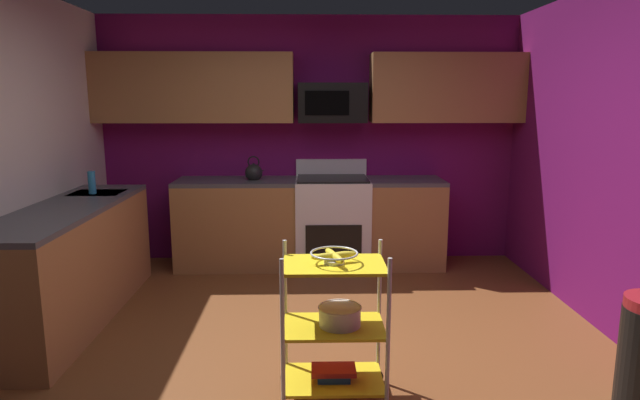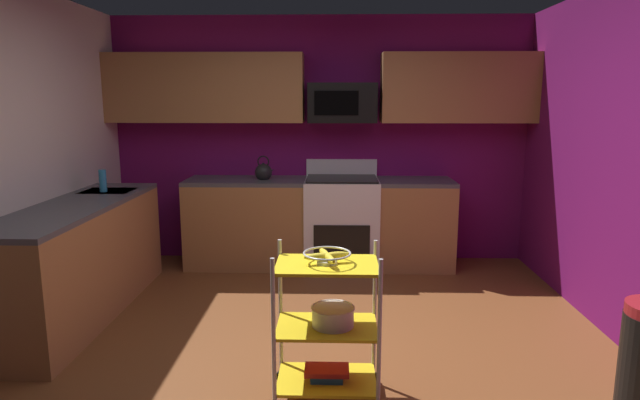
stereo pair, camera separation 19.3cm
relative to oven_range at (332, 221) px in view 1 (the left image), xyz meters
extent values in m
cube|color=brown|center=(-0.23, -2.10, -0.50)|extent=(4.40, 4.80, 0.04)
cube|color=#6B1156|center=(-0.23, 0.33, 0.82)|extent=(4.52, 0.06, 2.60)
cube|color=#9E6B3D|center=(-0.23, 0.00, -0.04)|extent=(2.76, 0.60, 0.88)
cube|color=#4C4C51|center=(-0.23, 0.00, 0.42)|extent=(2.76, 0.60, 0.04)
cube|color=#9E6B3D|center=(-2.13, -1.39, -0.04)|extent=(0.60, 2.18, 0.88)
cube|color=#4C4C51|center=(-2.13, -1.39, 0.42)|extent=(0.60, 2.18, 0.04)
cube|color=#B7BABC|center=(-2.13, -0.75, 0.36)|extent=(0.44, 0.36, 0.16)
cube|color=white|center=(0.00, 0.00, -0.02)|extent=(0.76, 0.64, 0.92)
cube|color=black|center=(0.00, -0.33, -0.13)|extent=(0.56, 0.01, 0.32)
cube|color=white|center=(0.00, 0.29, 0.53)|extent=(0.76, 0.06, 0.18)
cube|color=black|center=(0.00, 0.00, 0.45)|extent=(0.72, 0.60, 0.02)
cube|color=#9E6B3D|center=(-1.42, 0.13, 1.37)|extent=(2.03, 0.33, 0.70)
cube|color=#9E6B3D|center=(1.18, 0.13, 1.37)|extent=(1.57, 0.33, 0.70)
cube|color=black|center=(0.00, 0.11, 1.22)|extent=(0.70, 0.38, 0.40)
cube|color=black|center=(-0.06, -0.09, 1.22)|extent=(0.44, 0.01, 0.24)
cylinder|color=silver|center=(-0.39, -2.81, 0.00)|extent=(0.02, 0.02, 0.88)
cylinder|color=silver|center=(0.18, -2.81, 0.00)|extent=(0.02, 0.02, 0.88)
cylinder|color=silver|center=(-0.39, -2.43, 0.00)|extent=(0.02, 0.02, 0.88)
cylinder|color=black|center=(-0.39, -2.43, -0.44)|extent=(0.07, 0.02, 0.07)
cylinder|color=silver|center=(0.18, -2.43, 0.00)|extent=(0.02, 0.02, 0.88)
cylinder|color=black|center=(0.18, -2.43, -0.44)|extent=(0.07, 0.02, 0.07)
cube|color=yellow|center=(-0.11, -2.62, -0.36)|extent=(0.58, 0.38, 0.02)
cube|color=yellow|center=(-0.11, -2.62, -0.03)|extent=(0.58, 0.38, 0.02)
cube|color=yellow|center=(-0.11, -2.62, 0.34)|extent=(0.58, 0.38, 0.02)
torus|color=silver|center=(-0.11, -2.62, 0.41)|extent=(0.27, 0.27, 0.01)
cylinder|color=silver|center=(-0.11, -2.62, 0.36)|extent=(0.12, 0.12, 0.02)
ellipsoid|color=yellow|center=(-0.06, -2.61, 0.40)|extent=(0.17, 0.09, 0.04)
ellipsoid|color=yellow|center=(-0.12, -2.57, 0.40)|extent=(0.09, 0.17, 0.04)
ellipsoid|color=yellow|center=(-0.16, -2.64, 0.40)|extent=(0.17, 0.09, 0.04)
ellipsoid|color=yellow|center=(-0.09, -2.67, 0.40)|extent=(0.09, 0.17, 0.04)
cylinder|color=silver|center=(-0.07, -2.62, 0.04)|extent=(0.24, 0.24, 0.11)
torus|color=silver|center=(-0.07, -2.62, 0.09)|extent=(0.25, 0.25, 0.01)
cube|color=#1E4C8C|center=(-0.11, -2.62, -0.33)|extent=(0.19, 0.15, 0.04)
cube|color=#B22626|center=(-0.11, -2.62, -0.30)|extent=(0.26, 0.15, 0.03)
sphere|color=black|center=(-0.81, 0.00, 0.51)|extent=(0.18, 0.18, 0.18)
sphere|color=black|center=(-0.81, 0.00, 0.60)|extent=(0.03, 0.03, 0.03)
cone|color=black|center=(-0.73, 0.00, 0.53)|extent=(0.09, 0.04, 0.06)
torus|color=black|center=(-0.81, 0.00, 0.63)|extent=(0.12, 0.01, 0.12)
cylinder|color=#2D8CBF|center=(-2.15, -0.81, 0.54)|extent=(0.06, 0.06, 0.20)
camera|label=1|loc=(-0.26, -5.55, 1.26)|focal=30.41mm
camera|label=2|loc=(-0.06, -5.55, 1.26)|focal=30.41mm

